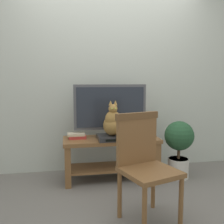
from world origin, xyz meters
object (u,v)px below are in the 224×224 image
object	(u,v)px
cat	(113,123)
wooden_chair	(144,159)
tv_stand	(111,151)
book_stack	(77,136)
potted_plant	(179,144)
media_box	(112,137)
tv	(110,109)

from	to	relation	value
cat	wooden_chair	xyz separation A→B (m)	(0.12, -0.84, -0.19)
tv_stand	wooden_chair	xyz separation A→B (m)	(0.12, -0.94, 0.18)
book_stack	potted_plant	size ratio (longest dim) A/B	0.31
media_box	potted_plant	world-z (taller)	potted_plant
media_box	tv	bearing A→B (deg)	89.23
book_stack	cat	bearing A→B (deg)	-18.59
tv_stand	wooden_chair	world-z (taller)	wooden_chair
media_box	cat	size ratio (longest dim) A/B	0.82
tv	media_box	xyz separation A→B (m)	(-0.00, -0.16, -0.32)
media_box	book_stack	bearing A→B (deg)	163.03
cat	potted_plant	xyz separation A→B (m)	(0.84, -0.01, -0.30)
wooden_chair	media_box	bearing A→B (deg)	98.29
book_stack	tv_stand	bearing A→B (deg)	-5.77
tv_stand	tv	size ratio (longest dim) A/B	1.30
potted_plant	wooden_chair	bearing A→B (deg)	-130.55
cat	wooden_chair	size ratio (longest dim) A/B	0.45
cat	wooden_chair	distance (m)	0.87
tv	book_stack	xyz separation A→B (m)	(-0.42, -0.03, -0.32)
wooden_chair	potted_plant	size ratio (longest dim) A/B	1.30
potted_plant	tv	bearing A→B (deg)	168.09
tv_stand	tv	xyz separation A→B (m)	(0.00, 0.07, 0.51)
wooden_chair	book_stack	size ratio (longest dim) A/B	4.19
tv_stand	wooden_chair	bearing A→B (deg)	-82.57
tv_stand	potted_plant	size ratio (longest dim) A/B	1.62
media_box	wooden_chair	distance (m)	0.87
tv	cat	xyz separation A→B (m)	(-0.00, -0.17, -0.14)
tv	cat	size ratio (longest dim) A/B	2.14
tv_stand	cat	size ratio (longest dim) A/B	2.78
book_stack	potted_plant	world-z (taller)	potted_plant
tv	book_stack	bearing A→B (deg)	-175.77
tv	potted_plant	xyz separation A→B (m)	(0.84, -0.18, -0.44)
wooden_chair	potted_plant	xyz separation A→B (m)	(0.72, 0.84, -0.11)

